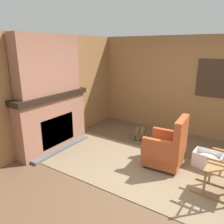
# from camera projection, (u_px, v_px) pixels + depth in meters

# --- Properties ---
(ground_plane) EXTENTS (14.00, 14.00, 0.00)m
(ground_plane) POSITION_uv_depth(u_px,v_px,m) (147.00, 179.00, 3.73)
(ground_plane) COLOR brown
(wood_panel_wall_left) EXTENTS (0.06, 5.43, 2.43)m
(wood_panel_wall_left) POSITION_uv_depth(u_px,v_px,m) (44.00, 93.00, 4.66)
(wood_panel_wall_left) COLOR olive
(wood_panel_wall_left) RESTS_ON ground
(wood_panel_wall_back) EXTENTS (5.43, 0.09, 2.43)m
(wood_panel_wall_back) POSITION_uv_depth(u_px,v_px,m) (191.00, 87.00, 5.33)
(wood_panel_wall_back) COLOR olive
(wood_panel_wall_back) RESTS_ON ground
(fireplace_hearth) EXTENTS (0.54, 1.82, 1.23)m
(fireplace_hearth) POSITION_uv_depth(u_px,v_px,m) (53.00, 121.00, 4.72)
(fireplace_hearth) COLOR #93604C
(fireplace_hearth) RESTS_ON ground
(chimney_breast) EXTENTS (0.29, 1.51, 1.18)m
(chimney_breast) POSITION_uv_depth(u_px,v_px,m) (48.00, 64.00, 4.38)
(chimney_breast) COLOR #93604C
(chimney_breast) RESTS_ON fireplace_hearth
(area_rug) EXTENTS (3.54, 1.71, 0.01)m
(area_rug) POSITION_uv_depth(u_px,v_px,m) (131.00, 166.00, 4.10)
(area_rug) COLOR #7A664C
(area_rug) RESTS_ON ground
(armchair) EXTENTS (0.71, 0.68, 0.98)m
(armchair) POSITION_uv_depth(u_px,v_px,m) (167.00, 149.00, 4.03)
(armchair) COLOR #A84723
(armchair) RESTS_ON ground
(firewood_stack) EXTENTS (0.48, 0.46, 0.24)m
(firewood_stack) POSITION_uv_depth(u_px,v_px,m) (139.00, 134.00, 5.36)
(firewood_stack) COLOR brown
(firewood_stack) RESTS_ON ground
(laundry_basket) EXTENTS (0.51, 0.36, 0.30)m
(laundry_basket) POSITION_uv_depth(u_px,v_px,m) (207.00, 160.00, 4.04)
(laundry_basket) COLOR white
(laundry_basket) RESTS_ON ground
(oil_lamp_vase) EXTENTS (0.11, 0.11, 0.29)m
(oil_lamp_vase) POSITION_uv_depth(u_px,v_px,m) (36.00, 91.00, 4.28)
(oil_lamp_vase) COLOR #47708E
(oil_lamp_vase) RESTS_ON fireplace_hearth
(storage_case) EXTENTS (0.14, 0.21, 0.12)m
(storage_case) POSITION_uv_depth(u_px,v_px,m) (70.00, 86.00, 5.06)
(storage_case) COLOR brown
(storage_case) RESTS_ON fireplace_hearth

